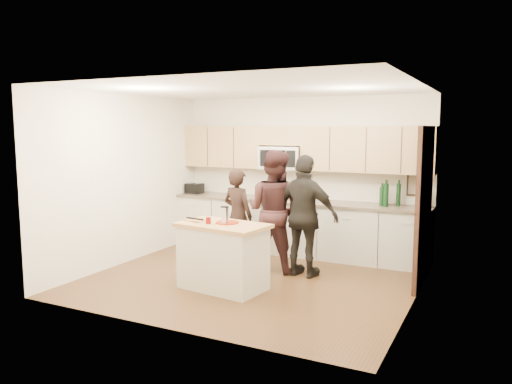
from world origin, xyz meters
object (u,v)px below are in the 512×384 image
at_px(woman_center, 274,210).
at_px(woman_left, 238,216).
at_px(island, 223,256).
at_px(woman_right, 305,216).
at_px(toaster, 194,188).

bearing_deg(woman_center, woman_left, -8.95).
distance_m(island, woman_right, 1.37).
height_order(woman_left, woman_center, woman_center).
height_order(woman_center, woman_right, woman_center).
bearing_deg(toaster, woman_center, -26.35).
bearing_deg(island, woman_left, 117.53).
distance_m(woman_left, woman_center, 0.76).
xyz_separation_m(island, woman_left, (-0.49, 1.32, 0.31)).
bearing_deg(woman_center, toaster, -22.00).
height_order(toaster, woman_left, woman_left).
xyz_separation_m(island, toaster, (-1.89, 2.21, 0.58)).
bearing_deg(island, toaster, 138.01).
relative_size(toaster, woman_left, 0.20).
xyz_separation_m(woman_left, woman_right, (1.26, -0.28, 0.13)).
distance_m(island, toaster, 2.97).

